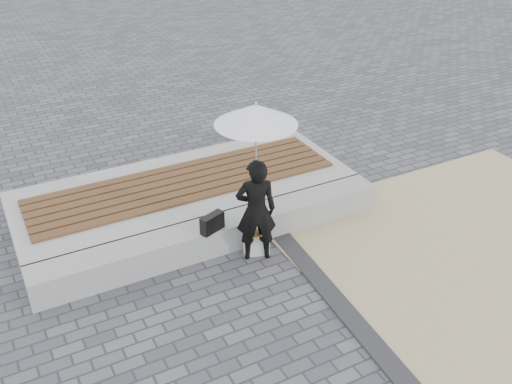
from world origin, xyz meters
TOP-DOWN VIEW (x-y plane):
  - ground at (0.00, 0.00)m, footprint 80.00×80.00m
  - terrazzo_zone at (3.20, -0.50)m, footprint 5.00×5.00m
  - edging_band at (0.75, -0.50)m, footprint 0.61×5.20m
  - seating_ledge at (0.00, 1.60)m, footprint 5.00×0.45m
  - timber_platform at (0.00, 2.80)m, footprint 5.00×2.00m
  - timber_decking at (0.00, 2.80)m, footprint 4.60×1.20m
  - woman at (0.35, 1.15)m, footprint 0.62×0.51m
  - parasol at (0.35, 1.15)m, footprint 1.00×1.00m
  - handbag at (-0.14, 1.44)m, footprint 0.37×0.24m
  - canvas_tote at (0.39, 1.20)m, footprint 0.38×0.26m
  - magazine at (0.39, 1.15)m, footprint 0.27×0.21m

SIDE VIEW (x-z plane):
  - ground at x=0.00m, z-range 0.00..0.00m
  - terrazzo_zone at x=3.20m, z-range 0.00..0.02m
  - edging_band at x=0.75m, z-range 0.00..0.04m
  - canvas_tote at x=0.39m, z-range 0.00..0.37m
  - seating_ledge at x=0.00m, z-range 0.00..0.40m
  - timber_platform at x=0.00m, z-range 0.00..0.40m
  - magazine at x=0.39m, z-range 0.37..0.37m
  - timber_decking at x=0.00m, z-range 0.40..0.44m
  - handbag at x=-0.14m, z-range 0.40..0.64m
  - woman at x=0.35m, z-range 0.00..1.45m
  - parasol at x=0.35m, z-range 1.41..2.69m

